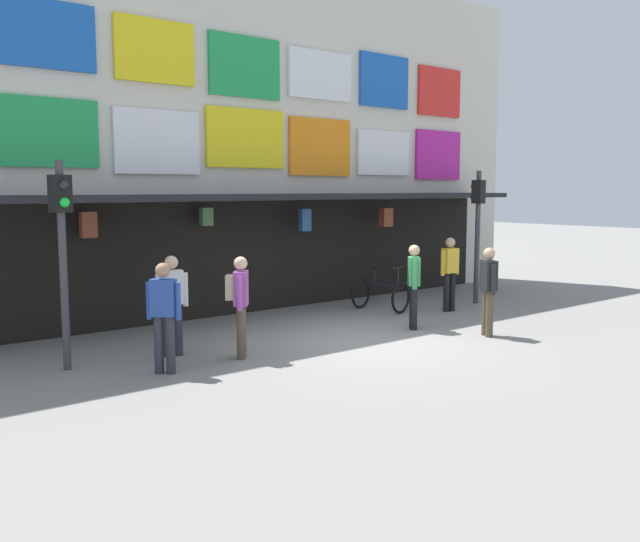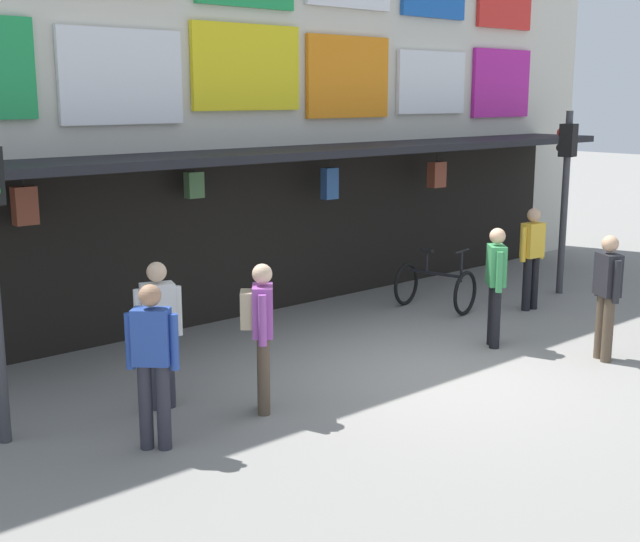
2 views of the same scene
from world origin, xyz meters
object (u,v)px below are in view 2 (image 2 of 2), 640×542
at_px(pedestrian_in_red, 607,290).
at_px(traffic_light_far, 566,173).
at_px(bicycle_parked, 435,286).
at_px(pedestrian_in_black, 496,280).
at_px(pedestrian_in_yellow, 159,327).
at_px(pedestrian_in_purple, 532,253).
at_px(pedestrian_in_blue, 261,326).
at_px(pedestrian_in_white, 153,358).

bearing_deg(pedestrian_in_red, traffic_light_far, 41.34).
distance_m(bicycle_parked, pedestrian_in_black, 2.19).
bearing_deg(pedestrian_in_red, pedestrian_in_yellow, 156.35).
distance_m(bicycle_parked, pedestrian_in_purple, 1.66).
distance_m(pedestrian_in_red, pedestrian_in_black, 1.47).
height_order(traffic_light_far, pedestrian_in_purple, traffic_light_far).
bearing_deg(pedestrian_in_blue, pedestrian_in_white, -175.94).
height_order(pedestrian_in_red, pedestrian_in_blue, same).
height_order(pedestrian_in_red, pedestrian_in_yellow, same).
bearing_deg(pedestrian_in_blue, pedestrian_in_red, -18.29).
relative_size(pedestrian_in_white, pedestrian_in_black, 1.00).
xyz_separation_m(pedestrian_in_red, pedestrian_in_yellow, (-5.34, 2.34, 0.00)).
distance_m(bicycle_parked, pedestrian_in_red, 3.31).
bearing_deg(pedestrian_in_purple, pedestrian_in_blue, -173.27).
xyz_separation_m(pedestrian_in_yellow, pedestrian_in_blue, (0.78, -0.83, 0.04)).
bearing_deg(traffic_light_far, pedestrian_in_white, -172.50).
bearing_deg(pedestrian_in_white, pedestrian_in_blue, 4.06).
distance_m(traffic_light_far, pedestrian_in_red, 4.08).
relative_size(traffic_light_far, pedestrian_in_black, 1.90).
bearing_deg(pedestrian_in_yellow, traffic_light_far, 1.66).
bearing_deg(pedestrian_in_purple, pedestrian_in_white, -173.77).
height_order(bicycle_parked, pedestrian_in_yellow, pedestrian_in_yellow).
xyz_separation_m(pedestrian_in_purple, pedestrian_in_yellow, (-6.87, 0.11, 0.00)).
distance_m(pedestrian_in_red, pedestrian_in_blue, 4.80).
xyz_separation_m(pedestrian_in_purple, pedestrian_in_white, (-7.49, -0.82, 0.00)).
height_order(bicycle_parked, pedestrian_in_red, pedestrian_in_red).
relative_size(traffic_light_far, pedestrian_in_white, 1.90).
bearing_deg(pedestrian_in_yellow, pedestrian_in_purple, -0.94).
relative_size(pedestrian_in_yellow, pedestrian_in_blue, 1.00).
bearing_deg(bicycle_parked, pedestrian_in_red, -96.12).
bearing_deg(pedestrian_in_white, pedestrian_in_black, -0.67).
distance_m(pedestrian_in_purple, pedestrian_in_white, 7.53).
bearing_deg(pedestrian_in_red, pedestrian_in_black, 113.94).
distance_m(pedestrian_in_red, pedestrian_in_white, 6.12).
height_order(pedestrian_in_purple, pedestrian_in_white, same).
height_order(traffic_light_far, pedestrian_in_blue, traffic_light_far).
distance_m(bicycle_parked, pedestrian_in_yellow, 5.78).
relative_size(pedestrian_in_purple, pedestrian_in_red, 1.00).
bearing_deg(bicycle_parked, pedestrian_in_black, -116.44).
xyz_separation_m(traffic_light_far, pedestrian_in_red, (-2.93, -2.58, -1.19)).
relative_size(pedestrian_in_red, pedestrian_in_yellow, 1.00).
xyz_separation_m(traffic_light_far, pedestrian_in_black, (-3.52, -1.23, -1.19)).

